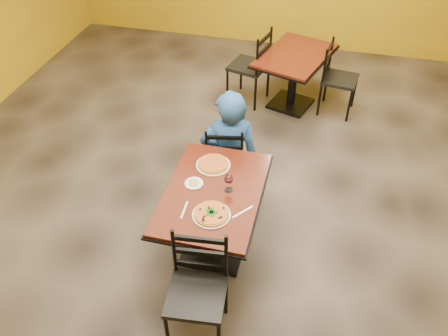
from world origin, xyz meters
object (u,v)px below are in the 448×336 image
(plate_main, at_px, (211,215))
(pizza_main, at_px, (211,213))
(table_main, at_px, (214,207))
(pizza_far, at_px, (213,164))
(chair_main_near, at_px, (196,296))
(wine_glass, at_px, (229,182))
(chair_main_far, at_px, (225,156))
(chair_second_right, at_px, (340,80))
(diner, at_px, (229,143))
(plate_far, at_px, (213,165))
(chair_second_left, at_px, (249,66))
(side_plate, at_px, (194,183))
(table_second, at_px, (294,68))

(plate_main, distance_m, pizza_main, 0.02)
(table_main, xyz_separation_m, pizza_far, (-0.09, 0.33, 0.21))
(chair_main_near, distance_m, wine_glass, 0.96)
(chair_main_far, height_order, chair_second_right, chair_second_right)
(table_main, distance_m, diner, 0.87)
(diner, height_order, plate_far, diner)
(chair_second_left, height_order, chair_second_right, chair_second_left)
(wine_glass, bearing_deg, side_plate, 179.49)
(pizza_main, xyz_separation_m, pizza_far, (-0.14, 0.60, 0.00))
(pizza_main, xyz_separation_m, side_plate, (-0.24, 0.32, -0.02))
(chair_main_near, xyz_separation_m, chair_main_far, (-0.21, 1.73, -0.06))
(side_plate, bearing_deg, wine_glass, -0.51)
(chair_main_near, height_order, wine_glass, chair_main_near)
(chair_main_far, relative_size, chair_second_right, 0.91)
(chair_main_near, xyz_separation_m, pizza_main, (-0.03, 0.57, 0.29))
(chair_main_far, bearing_deg, table_second, -115.80)
(side_plate, xyz_separation_m, wine_glass, (0.31, -0.00, 0.08))
(chair_main_far, height_order, wine_glass, wine_glass)
(table_main, distance_m, plate_far, 0.39)
(chair_main_far, height_order, plate_main, chair_main_far)
(chair_main_near, distance_m, pizza_far, 1.22)
(table_main, height_order, chair_main_near, chair_main_near)
(chair_main_near, distance_m, diner, 1.73)
(table_main, relative_size, wine_glass, 6.83)
(table_main, height_order, side_plate, side_plate)
(pizza_main, height_order, pizza_far, same)
(chair_main_far, bearing_deg, wine_glass, 94.93)
(side_plate, bearing_deg, chair_main_near, -72.92)
(table_second, bearing_deg, chair_second_right, 0.00)
(table_main, relative_size, pizza_far, 4.39)
(plate_main, height_order, pizza_far, pizza_far)
(chair_second_left, xyz_separation_m, pizza_far, (0.15, -2.35, 0.27))
(table_second, relative_size, plate_far, 4.21)
(chair_second_right, distance_m, pizza_main, 3.10)
(chair_second_left, bearing_deg, table_main, 19.19)
(chair_second_left, relative_size, wine_glass, 5.60)
(chair_second_right, distance_m, diner, 2.08)
(plate_main, xyz_separation_m, wine_glass, (0.06, 0.32, 0.08))
(pizza_main, bearing_deg, chair_second_right, 73.01)
(chair_main_far, xyz_separation_m, pizza_far, (0.03, -0.55, 0.35))
(pizza_main, bearing_deg, chair_main_far, 98.49)
(chair_second_left, relative_size, pizza_main, 3.55)
(chair_main_far, xyz_separation_m, chair_second_right, (1.07, 1.80, 0.04))
(table_second, relative_size, pizza_main, 4.60)
(pizza_far, bearing_deg, chair_main_near, -81.40)
(plate_main, xyz_separation_m, plate_far, (-0.14, 0.60, 0.00))
(chair_main_near, bearing_deg, chair_second_right, 70.17)
(plate_main, distance_m, plate_far, 0.62)
(chair_main_near, height_order, pizza_far, chair_main_near)
(chair_main_far, distance_m, pizza_far, 0.65)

